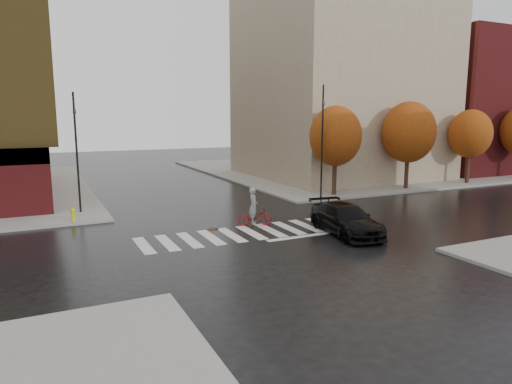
# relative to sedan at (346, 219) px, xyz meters

# --- Properties ---
(ground) EXTENTS (120.00, 120.00, 0.00)m
(ground) POSITION_rel_sedan_xyz_m (-4.23, 1.80, -0.75)
(ground) COLOR black
(ground) RESTS_ON ground
(sidewalk_ne) EXTENTS (30.00, 30.00, 0.15)m
(sidewalk_ne) POSITION_rel_sedan_xyz_m (16.77, 22.80, -0.68)
(sidewalk_ne) COLOR gray
(sidewalk_ne) RESTS_ON ground
(crosswalk) EXTENTS (12.00, 3.00, 0.01)m
(crosswalk) POSITION_rel_sedan_xyz_m (-4.23, 2.30, -0.75)
(crosswalk) COLOR silver
(crosswalk) RESTS_ON ground
(building_ne_tan) EXTENTS (16.00, 16.00, 18.00)m
(building_ne_tan) POSITION_rel_sedan_xyz_m (12.77, 18.80, 8.40)
(building_ne_tan) COLOR gray
(building_ne_tan) RESTS_ON sidewalk_ne
(building_ne_brick) EXTENTS (14.00, 14.00, 14.00)m
(building_ne_brick) POSITION_rel_sedan_xyz_m (28.77, 17.80, 6.40)
(building_ne_brick) COLOR maroon
(building_ne_brick) RESTS_ON sidewalk_ne
(tree_ne_a) EXTENTS (3.80, 3.80, 6.50)m
(tree_ne_a) POSITION_rel_sedan_xyz_m (5.77, 9.20, 3.70)
(tree_ne_a) COLOR black
(tree_ne_a) RESTS_ON sidewalk_ne
(tree_ne_b) EXTENTS (4.20, 4.20, 6.89)m
(tree_ne_b) POSITION_rel_sedan_xyz_m (12.77, 9.20, 3.87)
(tree_ne_b) COLOR black
(tree_ne_b) RESTS_ON sidewalk_ne
(tree_ne_c) EXTENTS (3.60, 3.60, 6.31)m
(tree_ne_c) POSITION_rel_sedan_xyz_m (19.77, 9.20, 3.62)
(tree_ne_c) COLOR black
(tree_ne_c) RESTS_ON sidewalk_ne
(sedan) EXTENTS (2.73, 5.42, 1.51)m
(sedan) POSITION_rel_sedan_xyz_m (0.00, 0.00, 0.00)
(sedan) COLOR black
(sedan) RESTS_ON ground
(cyclist) EXTENTS (1.98, 1.22, 2.12)m
(cyclist) POSITION_rel_sedan_xyz_m (-3.44, 3.58, -0.03)
(cyclist) COLOR #9E0E12
(cyclist) RESTS_ON ground
(traffic_light_nw) EXTENTS (0.21, 0.18, 7.17)m
(traffic_light_nw) POSITION_rel_sedan_xyz_m (-11.74, 10.80, 3.46)
(traffic_light_nw) COLOR black
(traffic_light_nw) RESTS_ON sidewalk_nw
(traffic_light_ne) EXTENTS (0.19, 0.22, 7.86)m
(traffic_light_ne) POSITION_rel_sedan_xyz_m (3.88, 8.10, 3.94)
(traffic_light_ne) COLOR black
(traffic_light_ne) RESTS_ON sidewalk_ne
(fire_hydrant) EXTENTS (0.26, 0.26, 0.74)m
(fire_hydrant) POSITION_rel_sedan_xyz_m (-12.33, 8.30, -0.20)
(fire_hydrant) COLOR #C9C90B
(fire_hydrant) RESTS_ON sidewalk_nw
(manhole) EXTENTS (0.67, 0.67, 0.01)m
(manhole) POSITION_rel_sedan_xyz_m (-5.77, 3.80, -0.75)
(manhole) COLOR #442C18
(manhole) RESTS_ON ground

